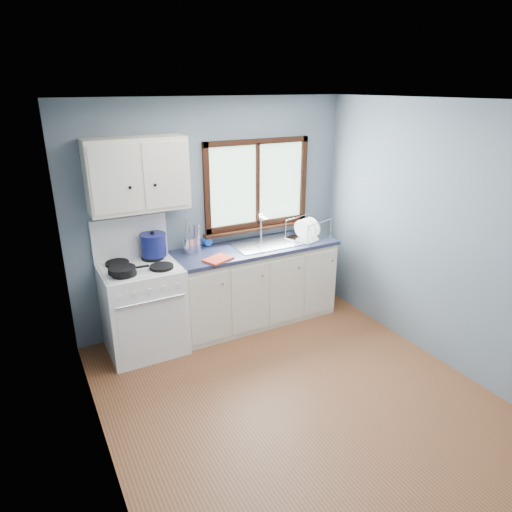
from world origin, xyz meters
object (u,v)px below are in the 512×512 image
skillet (122,270)px  thermos (197,238)px  stockpot (153,244)px  dish_rack (308,233)px  base_cabinets (255,288)px  sink (269,248)px  gas_range (143,306)px  utensil_crock (189,245)px

skillet → thermos: bearing=22.1°
stockpot → dish_rack: bearing=-5.6°
base_cabinets → sink: 0.48m
dish_rack → gas_range: bearing=161.6°
gas_range → utensil_crock: 0.80m
sink → base_cabinets: bearing=179.9°
thermos → dish_rack: size_ratio=0.56×
stockpot → utensil_crock: bearing=1.5°
dish_rack → base_cabinets: bearing=158.9°
sink → skillet: (-1.68, -0.17, 0.13)m
stockpot → dish_rack: 1.80m
stockpot → utensil_crock: size_ratio=0.72×
gas_range → utensil_crock: (0.59, 0.17, 0.51)m
utensil_crock → sink: bearing=-9.3°
sink → stockpot: bearing=173.9°
base_cabinets → skillet: bearing=-173.5°
thermos → base_cabinets: bearing=-10.5°
sink → dish_rack: size_ratio=1.54×
gas_range → dish_rack: size_ratio=2.50×
stockpot → dish_rack: stockpot is taller
thermos → sink: bearing=-8.3°
thermos → dish_rack: bearing=-6.8°
sink → dish_rack: bearing=-4.2°
utensil_crock → gas_range: bearing=-164.3°
stockpot → gas_range: bearing=-142.0°
skillet → dish_rack: bearing=6.9°
sink → stockpot: 1.31m
base_cabinets → dish_rack: size_ratio=3.40×
base_cabinets → skillet: size_ratio=4.77×
thermos → gas_range: bearing=-168.3°
gas_range → sink: gas_range is taller
base_cabinets → utensil_crock: size_ratio=4.47×
stockpot → base_cabinets: bearing=-7.0°
skillet → utensil_crock: 0.84m
base_cabinets → sink: bearing=-0.1°
skillet → gas_range: bearing=41.6°
skillet → stockpot: size_ratio=1.30×
gas_range → sink: 1.53m
stockpot → skillet: bearing=-141.9°
sink → dish_rack: sink is taller
sink → stockpot: size_ratio=2.81×
dish_rack → sink: bearing=157.9°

